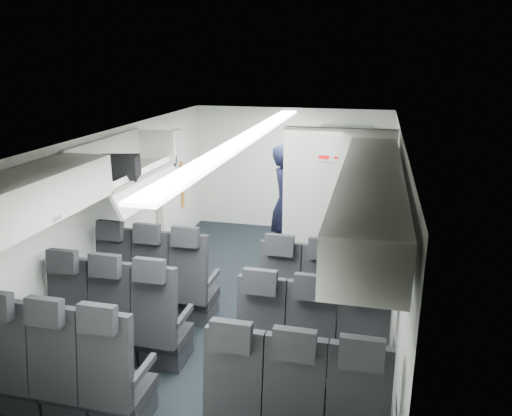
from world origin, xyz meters
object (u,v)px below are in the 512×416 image
at_px(seat_row_mid, 212,336).
at_px(seat_row_rear, 176,394).
at_px(galley_unit, 344,184).
at_px(carry_on_bag, 119,168).
at_px(flight_attendant, 285,203).
at_px(seat_row_front, 237,294).
at_px(boarding_door, 172,192).

xyz_separation_m(seat_row_mid, seat_row_rear, (0.00, -0.90, 0.00)).
height_order(galley_unit, carry_on_bag, carry_on_bag).
height_order(flight_attendant, carry_on_bag, carry_on_bag).
height_order(seat_row_front, flight_attendant, flight_attendant).
distance_m(seat_row_front, flight_attendant, 2.19).
bearing_deg(boarding_door, flight_attendant, 1.36).
relative_size(seat_row_mid, galley_unit, 1.75).
relative_size(seat_row_mid, boarding_door, 1.79).
bearing_deg(galley_unit, seat_row_front, -106.28).
distance_m(seat_row_front, seat_row_rear, 1.80).
bearing_deg(seat_row_rear, seat_row_mid, 90.00).
bearing_deg(galley_unit, seat_row_rear, -100.65).
xyz_separation_m(seat_row_front, seat_row_mid, (0.00, -0.90, 0.00)).
xyz_separation_m(seat_row_rear, boarding_door, (-1.64, 3.89, 0.55)).
relative_size(seat_row_rear, boarding_door, 1.79).
height_order(seat_row_front, boarding_door, boarding_door).
xyz_separation_m(seat_row_mid, galley_unit, (0.95, 4.15, 0.55)).
bearing_deg(carry_on_bag, seat_row_front, -15.87).
relative_size(galley_unit, flight_attendant, 1.08).
relative_size(seat_row_front, carry_on_bag, 7.63).
height_order(seat_row_rear, galley_unit, galley_unit).
bearing_deg(seat_row_rear, carry_on_bag, 126.76).
distance_m(seat_row_mid, galley_unit, 4.30).
xyz_separation_m(seat_row_front, seat_row_rear, (0.00, -1.80, 0.00)).
distance_m(galley_unit, boarding_door, 2.84).
distance_m(galley_unit, carry_on_bag, 4.06).
bearing_deg(galley_unit, boarding_door, -155.72).
relative_size(seat_row_front, seat_row_rear, 1.00).
distance_m(seat_row_rear, carry_on_bag, 2.68).
xyz_separation_m(galley_unit, boarding_door, (-2.59, -1.17, 0.00)).
distance_m(seat_row_front, galley_unit, 3.43).
distance_m(seat_row_mid, seat_row_rear, 0.90).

